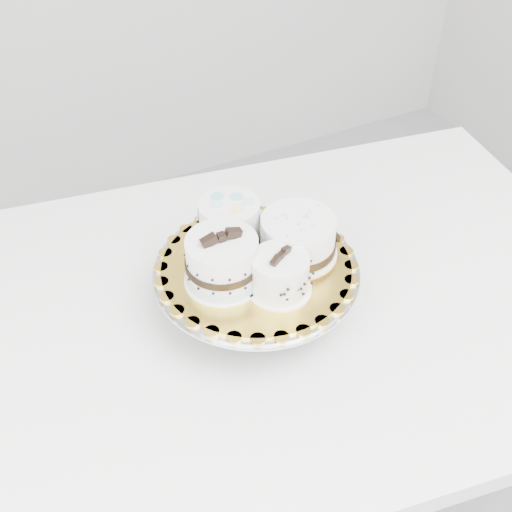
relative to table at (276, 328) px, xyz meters
name	(u,v)px	position (x,y,z in m)	size (l,w,h in m)	color
table	(276,328)	(0.00, 0.00, 0.00)	(1.34, 1.00, 0.75)	white
cake_stand	(256,280)	(-0.04, 0.00, 0.14)	(0.34, 0.34, 0.09)	gray
cake_board	(256,266)	(-0.04, 0.00, 0.17)	(0.31, 0.31, 0.00)	yellow
cake_swirl	(280,275)	(-0.03, -0.06, 0.20)	(0.12, 0.12, 0.08)	white
cake_banded	(222,262)	(-0.10, -0.01, 0.21)	(0.12, 0.12, 0.10)	white
cake_dots	(230,221)	(-0.05, 0.08, 0.21)	(0.13, 0.13, 0.08)	white
cake_ribbon	(298,237)	(0.04, 0.00, 0.20)	(0.14, 0.14, 0.07)	white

